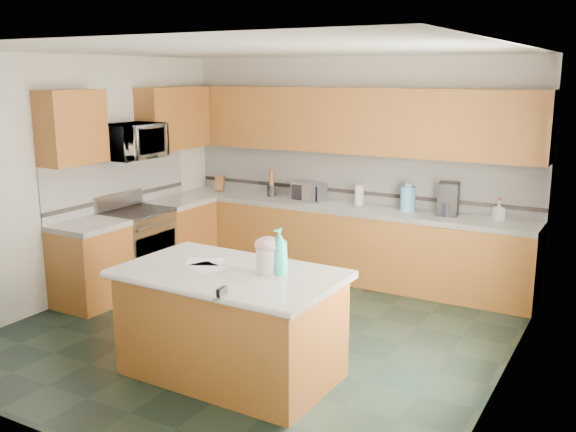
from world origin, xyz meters
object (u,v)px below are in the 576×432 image
Objects in this scene: knife_block at (220,183)px; coffee_maker at (449,199)px; treat_jar at (268,261)px; island_top at (230,274)px; island_base at (231,327)px; soap_bottle_island at (279,251)px; toaster_oven at (309,192)px.

coffee_maker is at bearing -19.17° from knife_block.
coffee_maker is (0.65, 2.87, 0.08)m from treat_jar.
island_top is 3.67m from knife_block.
soap_bottle_island is at bearing 17.89° from island_base.
toaster_oven reaches higher than island_top.
island_top is at bearing -72.97° from knife_block.
treat_jar is (0.31, 0.10, 0.13)m from island_top.
knife_block is at bearing -157.73° from toaster_oven.
knife_block is at bearing 109.98° from treat_jar.
coffee_maker is (0.96, 2.97, 0.68)m from island_base.
island_top is at bearing -161.90° from soap_bottle_island.
knife_block is at bearing 172.07° from coffee_maker.
knife_block is (-2.60, 2.82, -0.08)m from soap_bottle_island.
toaster_oven reaches higher than treat_jar.
toaster_oven is at bearing 90.16° from treat_jar.
soap_bottle_island is at bearing -109.51° from coffee_maker.
island_top is 8.49× the size of knife_block.
coffee_maker reaches higher than toaster_oven.
island_base is 8.02× the size of knife_block.
soap_bottle_island is at bearing -10.72° from treat_jar.
island_top is at bearing 0.00° from island_base.
island_top is 4.85× the size of coffee_maker.
soap_bottle_island reaches higher than island_top.
toaster_oven is at bearing -19.72° from knife_block.
island_base is 0.67m from treat_jar.
island_base is at bearing -161.90° from soap_bottle_island.
toaster_oven is at bearing 114.91° from soap_bottle_island.
island_top is 4.52× the size of toaster_oven.
treat_jar is 0.54× the size of soap_bottle_island.
island_base is 0.80m from soap_bottle_island.
island_base is 4.58× the size of coffee_maker.
soap_bottle_island is (0.40, 0.12, 0.68)m from island_base.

